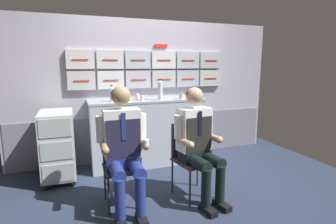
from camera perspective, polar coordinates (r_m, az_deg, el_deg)
The scene contains 15 objects.
ground at distance 3.22m, azimuth 3.20°, elevation -17.54°, with size 4.80×4.80×0.04m, color #252F43.
galley_bulkhead at distance 4.16m, azimuth -4.09°, elevation 4.61°, with size 4.20×0.14×2.15m.
galley_counter at distance 3.97m, azimuth -4.45°, elevation -4.23°, with size 1.69×0.53×0.98m.
service_trolley at distance 3.68m, azimuth -22.73°, elevation -6.36°, with size 0.40×0.65×0.90m.
folding_chair_left at distance 2.92m, azimuth -10.02°, elevation -9.57°, with size 0.41×0.41×0.82m.
crew_member_left at distance 2.71m, azimuth -9.60°, elevation -6.69°, with size 0.51×0.63×1.27m.
folding_chair_right at distance 3.06m, azimuth 4.70°, elevation -8.45°, with size 0.46×0.46×0.82m.
crew_member_right at distance 2.89m, azimuth 6.54°, elevation -5.98°, with size 0.50×0.65×1.24m.
water_bottle_short at distance 3.68m, azimuth -12.04°, elevation 3.85°, with size 0.06×0.06×0.22m.
sparkling_bottle_green at distance 3.76m, azimuth -1.71°, elevation 4.78°, with size 0.07×0.07×0.30m.
paper_cup_tan at distance 3.88m, azimuth 2.89°, elevation 3.52°, with size 0.06×0.06×0.09m.
espresso_cup_small at distance 3.79m, azimuth -6.67°, elevation 3.29°, with size 0.06×0.06×0.09m.
coffee_cup_white at distance 3.72m, azimuth -5.63°, elevation 3.04°, with size 0.06×0.06×0.07m.
paper_cup_blue at distance 3.87m, azimuth -11.06°, elevation 3.24°, with size 0.07×0.07×0.08m.
snack_banana at distance 3.71m, azimuth -8.78°, elevation 2.70°, with size 0.17×0.10×0.04m.
Camera 1 is at (-1.13, -2.61, 1.48)m, focal length 28.14 mm.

